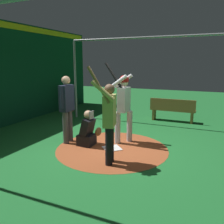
# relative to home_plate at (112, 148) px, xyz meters

# --- Properties ---
(ground_plane) EXTENTS (27.28, 27.28, 0.00)m
(ground_plane) POSITION_rel_home_plate_xyz_m (0.00, 0.00, -0.01)
(ground_plane) COLOR #1E6B2D
(dirt_circle) EXTENTS (2.82, 2.82, 0.01)m
(dirt_circle) POSITION_rel_home_plate_xyz_m (0.00, 0.00, -0.01)
(dirt_circle) COLOR #9E4C28
(dirt_circle) RESTS_ON ground
(home_plate) EXTENTS (0.59, 0.59, 0.01)m
(home_plate) POSITION_rel_home_plate_xyz_m (0.00, 0.00, 0.00)
(home_plate) COLOR white
(home_plate) RESTS_ON dirt_circle
(batter) EXTENTS (0.68, 0.49, 2.15)m
(batter) POSITION_rel_home_plate_xyz_m (0.07, 0.58, 1.10)
(batter) COLOR #BCBCC0
(batter) RESTS_ON ground
(catcher) EXTENTS (0.58, 0.40, 0.94)m
(catcher) POSITION_rel_home_plate_xyz_m (-0.68, -0.02, 0.35)
(catcher) COLOR black
(catcher) RESTS_ON ground
(umpire) EXTENTS (0.23, 0.49, 1.80)m
(umpire) POSITION_rel_home_plate_xyz_m (-1.30, -0.03, 1.00)
(umpire) COLOR #4C4C51
(umpire) RESTS_ON ground
(visitor) EXTENTS (0.55, 0.57, 2.08)m
(visitor) POSITION_rel_home_plate_xyz_m (0.30, -0.82, 0.98)
(visitor) COLOR black
(visitor) RESTS_ON ground
(cage_frame) EXTENTS (5.57, 5.39, 2.98)m
(cage_frame) POSITION_rel_home_plate_xyz_m (0.00, 0.00, 2.07)
(cage_frame) COLOR gray
(cage_frame) RESTS_ON ground
(bat_rack) EXTENTS (1.18, 0.21, 1.05)m
(bat_rack) POSITION_rel_home_plate_xyz_m (-4.05, 3.53, 0.48)
(bat_rack) COLOR olive
(bat_rack) RESTS_ON ground
(bench) EXTENTS (1.62, 0.36, 0.85)m
(bench) POSITION_rel_home_plate_xyz_m (0.89, 3.46, 0.43)
(bench) COLOR olive
(bench) RESTS_ON ground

